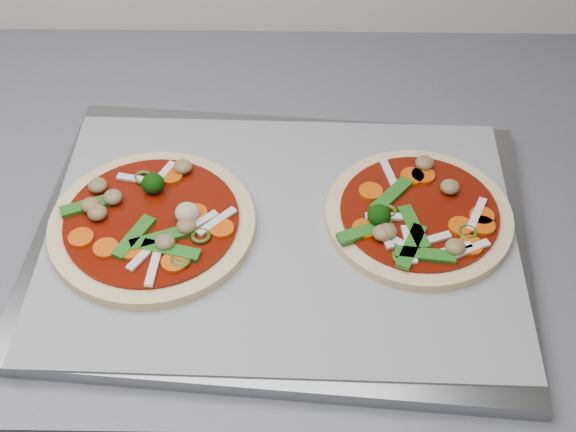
{
  "coord_description": "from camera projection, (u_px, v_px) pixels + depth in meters",
  "views": [
    {
      "loc": [
        -0.48,
        0.67,
        1.52
      ],
      "look_at": [
        -0.49,
        1.22,
        0.93
      ],
      "focal_mm": 50.0,
      "sensor_mm": 36.0,
      "label": 1
    }
  ],
  "objects": [
    {
      "name": "pizza_right",
      "position": [
        418.0,
        216.0,
        0.81
      ],
      "size": [
        0.25,
        0.25,
        0.03
      ],
      "rotation": [
        0.0,
        0.0,
        -0.36
      ],
      "color": "#EDC58A",
      "rests_on": "parchment"
    },
    {
      "name": "baking_tray",
      "position": [
        281.0,
        237.0,
        0.82
      ],
      "size": [
        0.52,
        0.4,
        0.02
      ],
      "primitive_type": "cube",
      "rotation": [
        0.0,
        0.0,
        -0.08
      ],
      "color": "gray",
      "rests_on": "countertop"
    },
    {
      "name": "parchment",
      "position": [
        281.0,
        231.0,
        0.81
      ],
      "size": [
        0.48,
        0.36,
        0.0
      ],
      "primitive_type": "cube",
      "rotation": [
        0.0,
        0.0,
        -0.02
      ],
      "color": "gray",
      "rests_on": "baking_tray"
    },
    {
      "name": "pizza_left",
      "position": [
        152.0,
        223.0,
        0.81
      ],
      "size": [
        0.25,
        0.25,
        0.04
      ],
      "rotation": [
        0.0,
        0.0,
        0.25
      ],
      "color": "#EDC58A",
      "rests_on": "parchment"
    }
  ]
}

